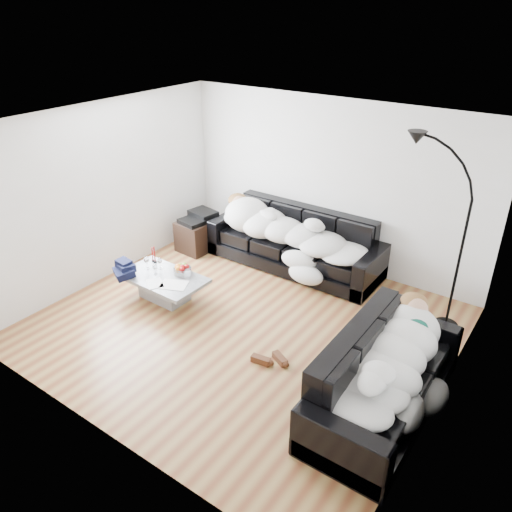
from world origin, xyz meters
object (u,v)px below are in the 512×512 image
Objects in this scene: sofa_right at (386,375)px; candle_right at (155,255)px; sofa_back at (295,240)px; stereo at (199,216)px; sleeper_back at (293,230)px; candle_left at (152,255)px; coffee_table at (164,287)px; av_cabinet at (200,234)px; wine_glass_c at (155,270)px; wine_glass_b at (147,263)px; sleeper_right at (388,359)px; wine_glass_a at (160,263)px; shoes at (270,359)px; fruit_bowl at (182,269)px; floor_lamp at (461,253)px.

candle_right is (-3.77, 0.48, 0.04)m from sofa_right.
sofa_back reaches higher than stereo.
sleeper_back is 10.33× the size of candle_left.
candle_left is (-0.44, 0.24, 0.29)m from coffee_table.
sofa_back reaches higher than sofa_right.
av_cabinet is 1.71× the size of stereo.
sofa_right is at bearing -3.63° from wine_glass_c.
sleeper_back reaches higher than wine_glass_b.
sleeper_right is 2.48× the size of av_cabinet.
shoes is (2.21, -0.46, -0.39)m from wine_glass_a.
wine_glass_b is at bearing -78.77° from candle_right.
candle_left is at bearing -131.11° from sofa_back.
sofa_right is at bearing -6.26° from wine_glass_a.
wine_glass_c reaches higher than shoes.
sofa_back reaches higher than coffee_table.
sleeper_back is at bearing 14.39° from av_cabinet.
wine_glass_b reaches higher than wine_glass_c.
candle_left is (-3.81, 0.48, 0.03)m from sofa_right.
sleeper_back is 1.93× the size of coffee_table.
av_cabinet is at bearing 98.98° from candle_left.
shoes is (2.14, -0.29, -0.39)m from wine_glass_c.
fruit_bowl is 1.55m from stereo.
wine_glass_a is (-3.57, 0.39, -0.01)m from sofa_right.
wine_glass_b is 0.09× the size of floor_lamp.
floor_lamp is (3.88, 1.40, 0.60)m from candle_right.
av_cabinet is at bearing 107.86° from wine_glass_a.
candle_right is at bearing -69.09° from stereo.
stereo is at bearing 121.88° from fruit_bowl.
sofa_back reaches higher than wine_glass_b.
av_cabinet is at bearing 112.73° from coffee_table.
wine_glass_b is (-3.73, 0.28, 0.01)m from sofa_right.
sleeper_right is at bearing -20.16° from av_cabinet.
shoes is 3.24m from av_cabinet.
sofa_back is at bearing 59.49° from wine_glass_c.
wine_glass_a is 4.03m from floor_lamp.
sofa_right reaches higher than fruit_bowl.
wine_glass_b is 0.74× the size of candle_right.
sofa_back is at bearing 63.65° from fruit_bowl.
wine_glass_a is 0.22× the size of av_cabinet.
fruit_bowl reaches higher than coffee_table.
candle_right is 1.34m from av_cabinet.
floor_lamp is (3.69, 1.49, 0.64)m from wine_glass_a.
sofa_back reaches higher than candle_right.
sleeper_back is 14.35× the size of wine_glass_c.
candle_right is at bearing -75.28° from av_cabinet.
av_cabinet is at bearing 101.06° from candle_right.
floor_lamp is (4.13, 0.11, 0.82)m from av_cabinet.
sleeper_back is 1.09× the size of floor_lamp.
sofa_right is 0.93× the size of sleeper_back.
wine_glass_c is 0.41× the size of shoes.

